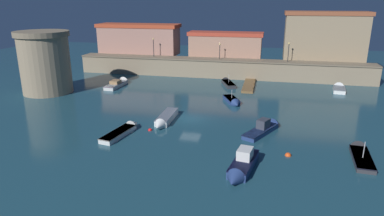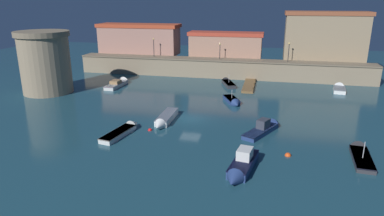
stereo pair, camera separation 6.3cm
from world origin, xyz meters
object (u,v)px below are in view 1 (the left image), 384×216
object	(u,v)px
quay_lamp_2	(289,49)
moored_boat_1	(119,83)
quay_lamp_0	(153,44)
mooring_buoy_0	(150,130)
fortress_tower	(45,62)
moored_boat_5	(360,153)
moored_boat_2	(233,101)
moored_boat_4	(165,119)
moored_boat_8	(227,82)
moored_boat_7	(241,166)
moored_boat_3	(124,130)
quay_lamp_1	(220,48)
moored_boat_0	(266,127)
moored_boat_6	(339,88)
mooring_buoy_1	(288,156)

from	to	relation	value
quay_lamp_2	moored_boat_1	xyz separation A→B (m)	(-28.77, -10.63, -5.41)
quay_lamp_0	mooring_buoy_0	size ratio (longest dim) A/B	7.57
fortress_tower	moored_boat_5	size ratio (longest dim) A/B	1.44
moored_boat_1	moored_boat_2	bearing A→B (deg)	-106.03
moored_boat_4	moored_boat_8	world-z (taller)	moored_boat_8
quay_lamp_0	moored_boat_7	bearing A→B (deg)	-61.16
moored_boat_3	moored_boat_8	xyz separation A→B (m)	(8.42, 25.73, 0.03)
fortress_tower	quay_lamp_1	size ratio (longest dim) A/B	3.27
quay_lamp_0	moored_boat_8	bearing A→B (deg)	-20.19
moored_boat_0	moored_boat_2	size ratio (longest dim) A/B	1.40
quay_lamp_2	mooring_buoy_0	distance (m)	34.63
quay_lamp_0	moored_boat_8	distance (m)	17.41
quay_lamp_1	moored_boat_2	bearing A→B (deg)	-74.95
moored_boat_3	moored_boat_5	bearing A→B (deg)	-80.97
quay_lamp_2	moored_boat_1	size ratio (longest dim) A/B	0.47
moored_boat_7	fortress_tower	bearing A→B (deg)	-112.17
moored_boat_6	quay_lamp_1	bearing A→B (deg)	81.37
moored_boat_0	moored_boat_8	distance (m)	22.71
quay_lamp_2	mooring_buoy_0	xyz separation A→B (m)	(-16.15, -30.08, -5.81)
moored_boat_6	moored_boat_2	bearing A→B (deg)	131.74
moored_boat_6	moored_boat_7	distance (m)	34.61
quay_lamp_1	mooring_buoy_0	size ratio (longest dim) A/B	6.24
moored_boat_0	moored_boat_5	bearing A→B (deg)	-90.80
moored_boat_7	moored_boat_8	world-z (taller)	moored_boat_8
mooring_buoy_0	fortress_tower	bearing A→B (deg)	150.03
quay_lamp_0	mooring_buoy_0	bearing A→B (deg)	-72.17
quay_lamp_2	mooring_buoy_1	xyz separation A→B (m)	(-0.84, -33.51, -5.81)
moored_boat_2	moored_boat_5	distance (m)	20.28
quay_lamp_2	moored_boat_7	world-z (taller)	quay_lamp_2
fortress_tower	mooring_buoy_1	xyz separation A→B (m)	(37.10, -16.00, -4.94)
moored_boat_0	moored_boat_2	xyz separation A→B (m)	(-4.87, 10.10, -0.09)
moored_boat_5	moored_boat_8	distance (m)	30.82
moored_boat_3	mooring_buoy_1	bearing A→B (deg)	-86.57
moored_boat_2	moored_boat_8	distance (m)	11.68
quay_lamp_1	moored_boat_2	size ratio (longest dim) A/B	0.59
mooring_buoy_1	moored_boat_0	bearing A→B (deg)	110.11
fortress_tower	quay_lamp_0	size ratio (longest dim) A/B	2.69
fortress_tower	quay_lamp_2	size ratio (longest dim) A/B	2.82
moored_boat_0	moored_boat_3	xyz separation A→B (m)	(-15.62, -4.19, -0.11)
moored_boat_4	mooring_buoy_1	world-z (taller)	moored_boat_4
moored_boat_3	quay_lamp_2	bearing A→B (deg)	-20.77
quay_lamp_1	mooring_buoy_0	distance (m)	30.78
quay_lamp_0	mooring_buoy_1	distance (m)	42.21
fortress_tower	moored_boat_0	xyz separation A→B (m)	(34.80, -9.72, -4.53)
moored_boat_2	quay_lamp_1	bearing A→B (deg)	170.98
moored_boat_2	mooring_buoy_0	xyz separation A→B (m)	(-8.14, -12.94, -0.32)
moored_boat_5	moored_boat_8	xyz separation A→B (m)	(-16.27, 26.18, 0.08)
quay_lamp_2	moored_boat_7	bearing A→B (deg)	-97.52
moored_boat_6	moored_boat_8	bearing A→B (deg)	96.52
quay_lamp_1	moored_boat_3	size ratio (longest dim) A/B	0.44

